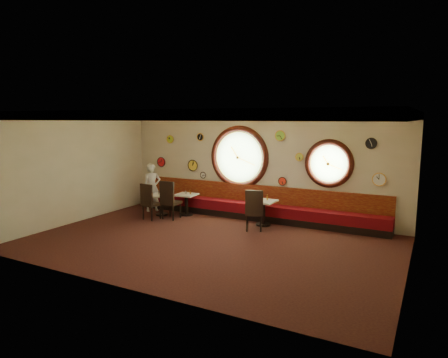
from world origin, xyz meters
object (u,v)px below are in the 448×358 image
at_px(condiment_b_salt, 185,192).
at_px(condiment_a_pepper, 162,193).
at_px(condiment_b_pepper, 186,193).
at_px(condiment_c_pepper, 262,199).
at_px(chair_c, 254,208).
at_px(condiment_c_bottle, 267,197).
at_px(table_c, 263,210).
at_px(condiment_a_bottle, 165,192).
at_px(waiter, 152,187).
at_px(table_a, 161,202).
at_px(chair_b, 169,197).
at_px(condiment_a_salt, 159,193).
at_px(condiment_b_bottle, 190,192).
at_px(chair_a, 149,199).
at_px(condiment_c_salt, 260,198).
at_px(table_b, 186,202).

xyz_separation_m(condiment_b_salt, condiment_a_pepper, (-0.62, -0.39, -0.03)).
bearing_deg(condiment_b_pepper, condiment_c_pepper, 0.71).
bearing_deg(chair_c, condiment_c_bottle, 61.04).
bearing_deg(condiment_c_bottle, table_c, -138.81).
distance_m(condiment_a_bottle, waiter, 0.75).
relative_size(table_a, chair_b, 1.05).
height_order(condiment_a_pepper, condiment_c_bottle, condiment_c_bottle).
xyz_separation_m(condiment_a_salt, condiment_b_bottle, (0.93, 0.41, 0.04)).
bearing_deg(table_c, condiment_a_bottle, -175.26).
xyz_separation_m(table_a, condiment_b_salt, (0.66, 0.39, 0.31)).
bearing_deg(chair_a, condiment_c_salt, 25.65).
height_order(chair_a, condiment_a_salt, chair_a).
bearing_deg(chair_c, condiment_c_pepper, 70.44).
distance_m(condiment_a_pepper, condiment_c_bottle, 3.40).
xyz_separation_m(chair_a, condiment_b_bottle, (0.78, 1.09, 0.12)).
bearing_deg(condiment_b_pepper, table_c, 0.97).
bearing_deg(condiment_c_pepper, chair_c, -87.37).
relative_size(condiment_c_salt, condiment_a_bottle, 0.54).
bearing_deg(waiter, table_c, -51.06).
bearing_deg(condiment_b_pepper, chair_a, -125.34).
xyz_separation_m(condiment_c_salt, condiment_b_bottle, (-2.39, 0.02, -0.02)).
distance_m(condiment_b_salt, condiment_a_pepper, 0.73).
height_order(table_b, condiment_a_salt, condiment_a_salt).
height_order(chair_c, condiment_a_salt, chair_c).
relative_size(table_b, condiment_b_bottle, 4.58).
relative_size(condiment_a_salt, waiter, 0.07).
xyz_separation_m(chair_a, chair_c, (3.30, 0.38, 0.02)).
height_order(chair_b, condiment_b_bottle, chair_b).
height_order(table_a, condiment_a_pepper, condiment_a_pepper).
bearing_deg(table_b, chair_c, -13.91).
distance_m(chair_a, chair_c, 3.32).
xyz_separation_m(table_c, condiment_a_pepper, (-3.29, -0.37, 0.24)).
bearing_deg(condiment_a_pepper, chair_b, -33.41).
bearing_deg(condiment_c_pepper, waiter, -179.64).
distance_m(condiment_c_salt, condiment_a_bottle, 3.13).
bearing_deg(table_a, condiment_b_salt, 30.84).
xyz_separation_m(chair_c, condiment_c_pepper, (-0.03, 0.64, 0.13)).
bearing_deg(waiter, condiment_a_salt, -83.64).
xyz_separation_m(table_b, condiment_b_pepper, (0.03, -0.04, 0.30)).
relative_size(table_b, condiment_a_pepper, 7.87).
height_order(table_b, chair_b, chair_b).
bearing_deg(table_b, condiment_c_bottle, 1.64).
height_order(condiment_c_pepper, condiment_a_bottle, condiment_c_pepper).
distance_m(condiment_a_bottle, condiment_b_bottle, 0.80).
xyz_separation_m(table_a, chair_a, (0.03, -0.65, 0.22)).
distance_m(table_a, condiment_c_pepper, 3.34).
height_order(chair_b, condiment_c_bottle, chair_b).
distance_m(table_c, condiment_b_salt, 2.68).
bearing_deg(chair_a, condiment_c_bottle, 25.16).
height_order(condiment_a_salt, condiment_a_pepper, condiment_a_salt).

